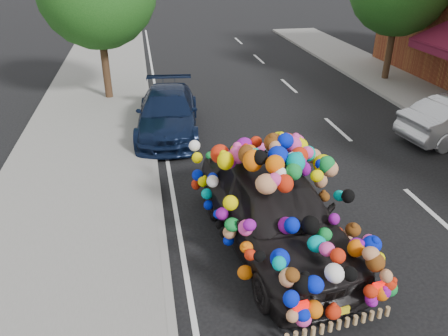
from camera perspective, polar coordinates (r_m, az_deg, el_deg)
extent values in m
plane|color=black|center=(9.33, 6.70, -7.86)|extent=(100.00, 100.00, 0.00)
cube|color=gray|center=(9.14, -20.46, -9.98)|extent=(4.00, 60.00, 0.12)
cube|color=gray|center=(8.96, -8.01, -9.09)|extent=(0.15, 60.00, 0.13)
cylinder|color=#332114|center=(17.27, -15.22, 12.92)|extent=(0.28, 0.28, 2.73)
cylinder|color=#332114|center=(20.58, 20.79, 14.18)|extent=(0.28, 0.28, 2.64)
imported|color=black|center=(8.42, 6.57, -5.46)|extent=(2.50, 4.94, 1.61)
cube|color=red|center=(6.53, 10.02, -17.35)|extent=(0.23, 0.09, 0.14)
cube|color=red|center=(7.12, 19.62, -14.35)|extent=(0.23, 0.09, 0.14)
cube|color=yellow|center=(7.00, 14.81, -17.70)|extent=(0.34, 0.08, 0.12)
imported|color=#0C1732|center=(13.84, -7.36, 7.18)|extent=(2.31, 4.71, 1.32)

